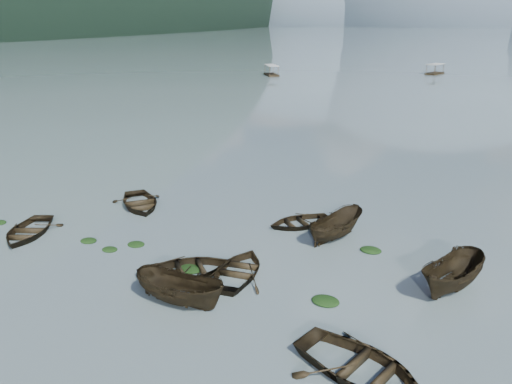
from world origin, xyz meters
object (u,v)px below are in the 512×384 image
at_px(rowboat_3, 239,275).
at_px(pontoon_left, 271,75).
at_px(pontoon_centre, 434,74).
at_px(rowboat_0, 28,235).

distance_m(rowboat_3, pontoon_left, 89.94).
distance_m(rowboat_3, pontoon_centre, 101.26).
xyz_separation_m(rowboat_0, pontoon_left, (-18.61, 84.63, 0.00)).
relative_size(pontoon_left, pontoon_centre, 1.00).
bearing_deg(rowboat_0, pontoon_centre, 60.52).
xyz_separation_m(rowboat_3, pontoon_centre, (0.51, 101.26, 0.00)).
bearing_deg(pontoon_centre, pontoon_left, -133.90).
bearing_deg(pontoon_left, rowboat_3, -103.98).
relative_size(rowboat_0, pontoon_left, 0.80).
bearing_deg(rowboat_3, pontoon_centre, -95.53).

